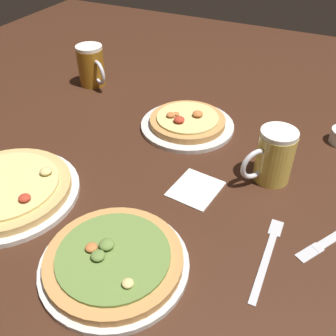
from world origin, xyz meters
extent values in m
cube|color=#3D2114|center=(0.00, 0.00, -0.01)|extent=(2.40, 2.40, 0.03)
cylinder|color=silver|center=(-0.30, -0.23, 0.01)|extent=(0.32, 0.32, 0.01)
cylinder|color=tan|center=(-0.30, -0.23, 0.02)|extent=(0.29, 0.29, 0.02)
cylinder|color=#DBC67A|center=(-0.30, -0.23, 0.03)|extent=(0.24, 0.24, 0.01)
ellipsoid|color=#DBC67A|center=(-0.24, -0.16, 0.04)|extent=(0.03, 0.03, 0.01)
ellipsoid|color=#B73823|center=(-0.22, -0.25, 0.04)|extent=(0.03, 0.03, 0.01)
cylinder|color=silver|center=(-0.04, 0.22, 0.01)|extent=(0.27, 0.27, 0.01)
cylinder|color=tan|center=(-0.04, 0.22, 0.02)|extent=(0.22, 0.22, 0.02)
cylinder|color=#DBC67A|center=(-0.04, 0.22, 0.03)|extent=(0.18, 0.18, 0.01)
ellipsoid|color=#C67038|center=(-0.09, 0.20, 0.04)|extent=(0.02, 0.02, 0.01)
ellipsoid|color=#C67038|center=(-0.02, 0.23, 0.04)|extent=(0.03, 0.03, 0.01)
ellipsoid|color=#DBC67A|center=(-0.06, 0.20, 0.04)|extent=(0.02, 0.02, 0.01)
ellipsoid|color=#B73823|center=(-0.05, 0.18, 0.04)|extent=(0.03, 0.03, 0.02)
ellipsoid|color=#C67038|center=(-0.08, 0.21, 0.04)|extent=(0.02, 0.02, 0.01)
cylinder|color=silver|center=(0.03, -0.29, 0.01)|extent=(0.28, 0.28, 0.01)
cylinder|color=tan|center=(0.03, -0.29, 0.02)|extent=(0.26, 0.26, 0.02)
cylinder|color=olive|center=(0.03, -0.29, 0.03)|extent=(0.21, 0.21, 0.01)
ellipsoid|color=olive|center=(0.01, -0.28, 0.04)|extent=(0.03, 0.03, 0.01)
ellipsoid|color=#DBC67A|center=(0.09, -0.34, 0.04)|extent=(0.02, 0.02, 0.01)
ellipsoid|color=olive|center=(0.01, -0.31, 0.04)|extent=(0.03, 0.03, 0.01)
ellipsoid|color=#C67038|center=(-0.01, -0.30, 0.04)|extent=(0.02, 0.02, 0.01)
cylinder|color=#9E6619|center=(-0.45, 0.34, 0.06)|extent=(0.09, 0.09, 0.12)
cylinder|color=white|center=(-0.45, 0.34, 0.13)|extent=(0.09, 0.09, 0.01)
torus|color=silver|center=(-0.40, 0.31, 0.06)|extent=(0.08, 0.05, 0.08)
cylinder|color=gold|center=(0.23, 0.10, 0.06)|extent=(0.09, 0.09, 0.12)
cylinder|color=white|center=(0.23, 0.10, 0.13)|extent=(0.09, 0.09, 0.01)
torus|color=silver|center=(0.20, 0.05, 0.06)|extent=(0.06, 0.07, 0.08)
cube|color=white|center=(0.08, -0.02, 0.00)|extent=(0.11, 0.13, 0.01)
cube|color=silver|center=(0.28, -0.17, 0.00)|extent=(0.02, 0.18, 0.01)
cube|color=silver|center=(0.28, -0.06, 0.00)|extent=(0.03, 0.04, 0.00)
cube|color=silver|center=(0.35, -0.10, 0.00)|extent=(0.05, 0.06, 0.00)
camera|label=1|loc=(0.31, -0.66, 0.59)|focal=40.87mm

